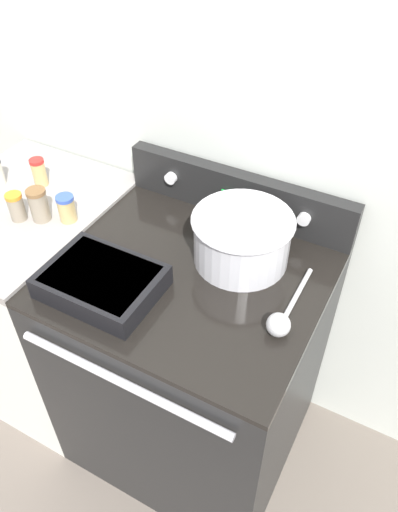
{
  "coord_description": "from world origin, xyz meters",
  "views": [
    {
      "loc": [
        0.52,
        -0.56,
        1.92
      ],
      "look_at": [
        0.02,
        0.36,
        0.97
      ],
      "focal_mm": 35.0,
      "sensor_mm": 36.0,
      "label": 1
    }
  ],
  "objects_px": {
    "ladle": "(281,320)",
    "casserole_dish": "(101,281)",
    "spice_jar_orange_cap": "(16,207)",
    "mixing_bowl": "(242,237)",
    "spice_jar_blue_cap": "(67,208)",
    "spice_jar_red_cap": "(39,172)",
    "spice_jar_brown_cap": "(39,205)"
  },
  "relations": [
    {
      "from": "spice_jar_brown_cap",
      "to": "spice_jar_red_cap",
      "type": "height_order",
      "value": "spice_jar_brown_cap"
    },
    {
      "from": "spice_jar_blue_cap",
      "to": "ladle",
      "type": "bearing_deg",
      "value": -6.32
    },
    {
      "from": "ladle",
      "to": "spice_jar_brown_cap",
      "type": "height_order",
      "value": "spice_jar_brown_cap"
    },
    {
      "from": "mixing_bowl",
      "to": "spice_jar_red_cap",
      "type": "distance_m",
      "value": 0.78
    },
    {
      "from": "mixing_bowl",
      "to": "spice_jar_brown_cap",
      "type": "relative_size",
      "value": 2.66
    },
    {
      "from": "spice_jar_brown_cap",
      "to": "spice_jar_orange_cap",
      "type": "relative_size",
      "value": 1.17
    },
    {
      "from": "ladle",
      "to": "spice_jar_red_cap",
      "type": "xyz_separation_m",
      "value": [
        -0.98,
        0.2,
        0.03
      ]
    },
    {
      "from": "ladle",
      "to": "casserole_dish",
      "type": "bearing_deg",
      "value": -167.19
    },
    {
      "from": "spice_jar_brown_cap",
      "to": "spice_jar_blue_cap",
      "type": "bearing_deg",
      "value": 25.09
    },
    {
      "from": "ladle",
      "to": "spice_jar_orange_cap",
      "type": "height_order",
      "value": "spice_jar_orange_cap"
    },
    {
      "from": "mixing_bowl",
      "to": "ladle",
      "type": "height_order",
      "value": "mixing_bowl"
    },
    {
      "from": "spice_jar_orange_cap",
      "to": "spice_jar_blue_cap",
      "type": "bearing_deg",
      "value": 26.27
    },
    {
      "from": "casserole_dish",
      "to": "ladle",
      "type": "distance_m",
      "value": 0.5
    },
    {
      "from": "spice_jar_blue_cap",
      "to": "mixing_bowl",
      "type": "bearing_deg",
      "value": 10.64
    },
    {
      "from": "casserole_dish",
      "to": "spice_jar_blue_cap",
      "type": "bearing_deg",
      "value": 144.95
    },
    {
      "from": "ladle",
      "to": "spice_jar_brown_cap",
      "type": "relative_size",
      "value": 2.59
    },
    {
      "from": "casserole_dish",
      "to": "spice_jar_orange_cap",
      "type": "distance_m",
      "value": 0.44
    },
    {
      "from": "spice_jar_blue_cap",
      "to": "spice_jar_brown_cap",
      "type": "xyz_separation_m",
      "value": [
        -0.08,
        -0.04,
        0.01
      ]
    },
    {
      "from": "spice_jar_orange_cap",
      "to": "ladle",
      "type": "bearing_deg",
      "value": -0.84
    },
    {
      "from": "ladle",
      "to": "spice_jar_orange_cap",
      "type": "bearing_deg",
      "value": 179.16
    },
    {
      "from": "casserole_dish",
      "to": "ladle",
      "type": "height_order",
      "value": "casserole_dish"
    },
    {
      "from": "ladle",
      "to": "spice_jar_brown_cap",
      "type": "xyz_separation_m",
      "value": [
        -0.85,
        0.05,
        0.04
      ]
    },
    {
      "from": "mixing_bowl",
      "to": "spice_jar_blue_cap",
      "type": "height_order",
      "value": "mixing_bowl"
    },
    {
      "from": "spice_jar_blue_cap",
      "to": "spice_jar_orange_cap",
      "type": "distance_m",
      "value": 0.16
    },
    {
      "from": "spice_jar_blue_cap",
      "to": "spice_jar_brown_cap",
      "type": "height_order",
      "value": "spice_jar_brown_cap"
    },
    {
      "from": "casserole_dish",
      "to": "spice_jar_brown_cap",
      "type": "distance_m",
      "value": 0.39
    },
    {
      "from": "ladle",
      "to": "spice_jar_blue_cap",
      "type": "distance_m",
      "value": 0.77
    },
    {
      "from": "ladle",
      "to": "spice_jar_blue_cap",
      "type": "height_order",
      "value": "spice_jar_blue_cap"
    },
    {
      "from": "mixing_bowl",
      "to": "spice_jar_blue_cap",
      "type": "relative_size",
      "value": 3.25
    },
    {
      "from": "mixing_bowl",
      "to": "spice_jar_orange_cap",
      "type": "height_order",
      "value": "mixing_bowl"
    },
    {
      "from": "mixing_bowl",
      "to": "casserole_dish",
      "type": "bearing_deg",
      "value": -133.33
    },
    {
      "from": "spice_jar_red_cap",
      "to": "spice_jar_orange_cap",
      "type": "bearing_deg",
      "value": -69.16
    }
  ]
}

